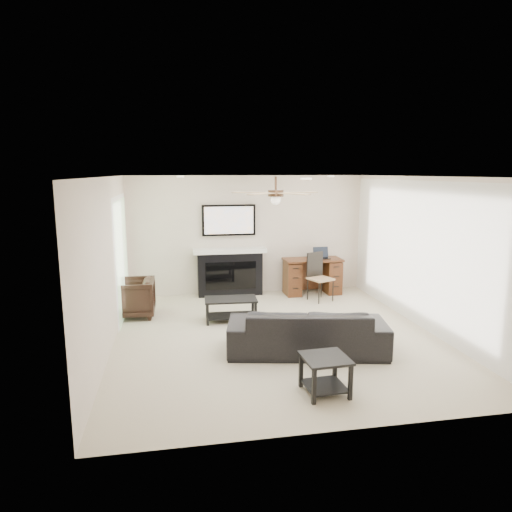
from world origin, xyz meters
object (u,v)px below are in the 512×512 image
Objects in this scene: sofa at (307,330)px; fireplace_unit at (230,251)px; armchair at (133,298)px; coffee_table at (231,310)px; desk at (312,276)px.

fireplace_unit reaches higher than sofa.
coffee_table is (1.70, -0.55, -0.15)m from armchair.
fireplace_unit is at bearing 173.60° from desk.
sofa is at bearing -77.96° from fireplace_unit.
desk is (1.04, 3.09, 0.05)m from sofa.
fireplace_unit reaches higher than coffee_table.
coffee_table is at bearing -96.75° from fireplace_unit.
sofa is 3.42m from fireplace_unit.
coffee_table is at bearing 73.04° from armchair.
desk reaches higher than armchair.
fireplace_unit is at bearing 86.24° from coffee_table.
fireplace_unit is at bearing 121.80° from armchair.
desk is at bearing -97.17° from sofa.
armchair is 1.79m from coffee_table.
armchair is 0.62× the size of desk.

